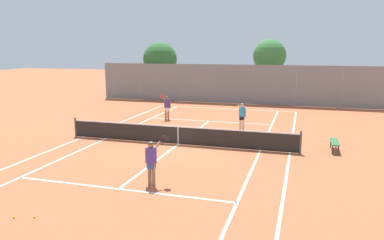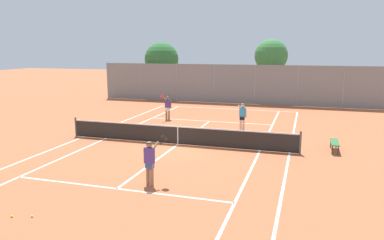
{
  "view_description": "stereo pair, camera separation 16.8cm",
  "coord_description": "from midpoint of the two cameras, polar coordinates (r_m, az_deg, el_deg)",
  "views": [
    {
      "loc": [
        5.95,
        -17.41,
        4.78
      ],
      "look_at": [
        0.28,
        1.5,
        1.0
      ],
      "focal_mm": 35.0,
      "sensor_mm": 36.0,
      "label": 1
    },
    {
      "loc": [
        6.11,
        -17.36,
        4.78
      ],
      "look_at": [
        0.28,
        1.5,
        1.0
      ],
      "focal_mm": 35.0,
      "sensor_mm": 36.0,
      "label": 2
    }
  ],
  "objects": [
    {
      "name": "back_fence",
      "position": [
        33.03,
        6.6,
        5.45
      ],
      "size": [
        25.02,
        0.08,
        3.44
      ],
      "color": "gray",
      "rests_on": "ground"
    },
    {
      "name": "ground_plane",
      "position": [
        19.01,
        -1.9,
        -3.73
      ],
      "size": [
        120.0,
        120.0,
        0.0
      ],
      "primitive_type": "plane",
      "color": "#B25B38"
    },
    {
      "name": "player_near_side",
      "position": [
        13.3,
        -6.08,
        -6.06
      ],
      "size": [
        0.81,
        0.7,
        1.77
      ],
      "color": "#936B4C",
      "rests_on": "ground"
    },
    {
      "name": "player_far_right",
      "position": [
        22.33,
        7.9,
        0.76
      ],
      "size": [
        0.48,
        0.47,
        1.6
      ],
      "color": "beige",
      "rests_on": "ground"
    },
    {
      "name": "tennis_net",
      "position": [
        18.89,
        -1.91,
        -2.23
      ],
      "size": [
        12.0,
        0.1,
        1.07
      ],
      "color": "#474C47",
      "rests_on": "ground"
    },
    {
      "name": "loose_tennis_ball_1",
      "position": [
        28.27,
        -4.47,
        1.14
      ],
      "size": [
        0.07,
        0.07,
        0.07
      ],
      "primitive_type": "sphere",
      "color": "#D1DB33",
      "rests_on": "ground"
    },
    {
      "name": "loose_tennis_ball_0",
      "position": [
        12.0,
        -22.81,
        -13.37
      ],
      "size": [
        0.07,
        0.07,
        0.07
      ],
      "primitive_type": "sphere",
      "color": "#D1DB33",
      "rests_on": "ground"
    },
    {
      "name": "court_line_markings",
      "position": [
        19.01,
        -1.9,
        -3.72
      ],
      "size": [
        11.1,
        23.9,
        0.01
      ],
      "color": "silver",
      "rests_on": "ground"
    },
    {
      "name": "player_far_left",
      "position": [
        25.52,
        -3.56,
        2.14
      ],
      "size": [
        0.58,
        0.81,
        1.77
      ],
      "color": "#936B4C",
      "rests_on": "ground"
    },
    {
      "name": "tree_behind_right",
      "position": [
        35.08,
        12.0,
        9.41
      ],
      "size": [
        2.98,
        2.98,
        5.63
      ],
      "color": "brown",
      "rests_on": "ground"
    },
    {
      "name": "loose_tennis_ball_5",
      "position": [
        30.02,
        -0.26,
        1.74
      ],
      "size": [
        0.07,
        0.07,
        0.07
      ],
      "primitive_type": "sphere",
      "color": "#D1DB33",
      "rests_on": "ground"
    },
    {
      "name": "loose_tennis_ball_3",
      "position": [
        26.28,
        -6.86,
        0.36
      ],
      "size": [
        0.07,
        0.07,
        0.07
      ],
      "primitive_type": "sphere",
      "color": "#D1DB33",
      "rests_on": "ground"
    },
    {
      "name": "loose_tennis_ball_4",
      "position": [
        18.53,
        12.48,
        -4.27
      ],
      "size": [
        0.07,
        0.07,
        0.07
      ],
      "primitive_type": "sphere",
      "color": "#D1DB33",
      "rests_on": "ground"
    },
    {
      "name": "courtside_bench",
      "position": [
        18.93,
        21.14,
        -3.25
      ],
      "size": [
        0.36,
        1.5,
        0.47
      ],
      "color": "#2D6638",
      "rests_on": "ground"
    },
    {
      "name": "loose_tennis_ball_2",
      "position": [
        12.22,
        -25.41,
        -13.12
      ],
      "size": [
        0.07,
        0.07,
        0.07
      ],
      "primitive_type": "sphere",
      "color": "#D1DB33",
      "rests_on": "ground"
    },
    {
      "name": "tree_behind_left",
      "position": [
        36.99,
        -4.63,
        9.09
      ],
      "size": [
        3.3,
        3.3,
        5.4
      ],
      "color": "brown",
      "rests_on": "ground"
    }
  ]
}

